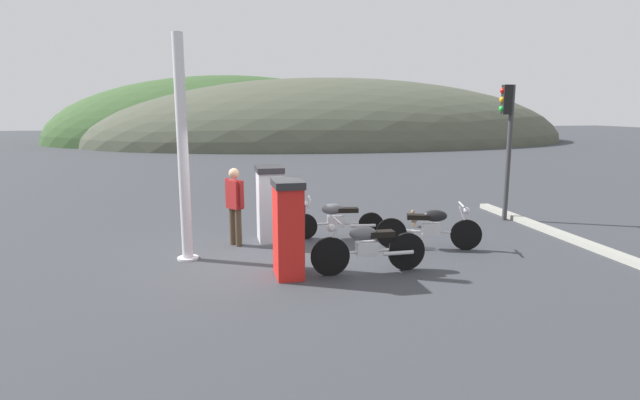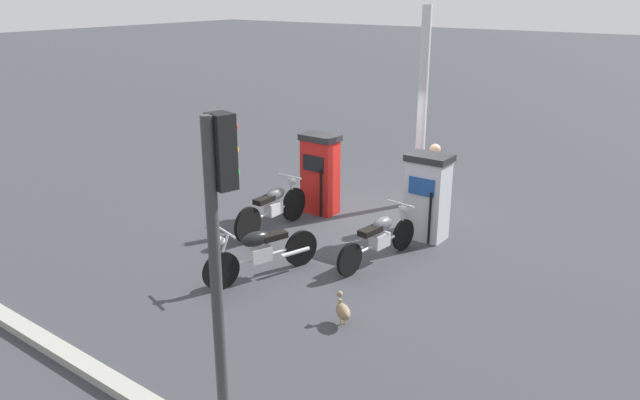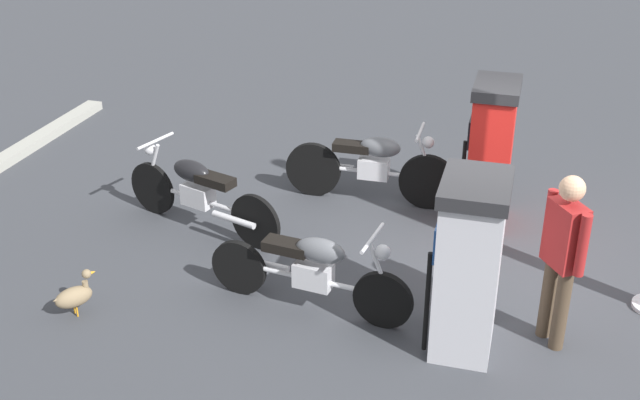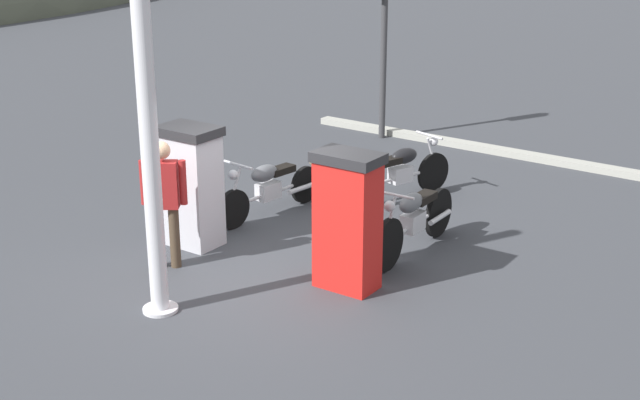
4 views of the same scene
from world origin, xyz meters
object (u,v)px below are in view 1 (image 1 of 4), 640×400
at_px(motorcycle_extra, 430,226).
at_px(wandering_duck, 414,218).
at_px(fuel_pump_far, 270,203).
at_px(motorcycle_far_pump, 336,219).
at_px(motorcycle_near_pump, 368,247).
at_px(canopy_support_pole, 183,154).
at_px(attendant_person, 235,202).
at_px(fuel_pump_near, 288,228).
at_px(roadside_traffic_light, 507,128).

bearing_deg(motorcycle_extra, wandering_duck, 76.04).
relative_size(fuel_pump_far, motorcycle_far_pump, 0.79).
relative_size(fuel_pump_far, motorcycle_near_pump, 0.78).
xyz_separation_m(motorcycle_extra, canopy_support_pole, (-4.80, 0.37, 1.53)).
distance_m(motorcycle_far_pump, attendant_person, 2.25).
bearing_deg(attendant_person, fuel_pump_near, -70.80).
relative_size(motorcycle_extra, attendant_person, 1.25).
xyz_separation_m(motorcycle_far_pump, roadside_traffic_light, (4.61, 0.87, 1.89)).
bearing_deg(motorcycle_near_pump, fuel_pump_near, 173.62).
bearing_deg(motorcycle_near_pump, motorcycle_far_pump, 88.30).
distance_m(fuel_pump_near, motorcycle_far_pump, 2.70).
xyz_separation_m(fuel_pump_far, motorcycle_extra, (3.08, -1.41, -0.35)).
distance_m(fuel_pump_far, roadside_traffic_light, 6.27).
bearing_deg(roadside_traffic_light, motorcycle_far_pump, -169.36).
bearing_deg(motorcycle_far_pump, canopy_support_pole, -164.71).
xyz_separation_m(wandering_duck, canopy_support_pole, (-5.27, -1.53, 1.79)).
xyz_separation_m(fuel_pump_near, motorcycle_far_pump, (1.43, 2.25, -0.40)).
bearing_deg(wandering_duck, roadside_traffic_light, 4.63).
xyz_separation_m(attendant_person, wandering_duck, (4.31, 0.74, -0.72)).
distance_m(motorcycle_extra, roadside_traffic_light, 4.08).
bearing_deg(fuel_pump_near, wandering_duck, 39.36).
xyz_separation_m(motorcycle_extra, wandering_duck, (0.47, 1.89, -0.26)).
height_order(fuel_pump_far, roadside_traffic_light, roadside_traffic_light).
bearing_deg(attendant_person, motorcycle_extra, -16.77).
distance_m(motorcycle_far_pump, wandering_duck, 2.23).
bearing_deg(roadside_traffic_light, attendant_person, -172.15).
bearing_deg(attendant_person, canopy_support_pole, -140.55).
xyz_separation_m(motorcycle_near_pump, canopy_support_pole, (-3.08, 1.54, 1.53)).
xyz_separation_m(motorcycle_extra, roadside_traffic_light, (2.96, 2.10, 1.86)).
xyz_separation_m(fuel_pump_far, canopy_support_pole, (-1.72, -1.04, 1.18)).
distance_m(fuel_pump_near, motorcycle_extra, 3.27).
height_order(fuel_pump_far, wandering_duck, fuel_pump_far).
xyz_separation_m(motorcycle_far_pump, attendant_person, (-2.19, -0.07, 0.49)).
relative_size(wandering_duck, canopy_support_pole, 0.11).
distance_m(motorcycle_near_pump, roadside_traffic_light, 6.01).
height_order(fuel_pump_near, canopy_support_pole, canopy_support_pole).
distance_m(motorcycle_far_pump, motorcycle_extra, 2.06).
bearing_deg(canopy_support_pole, motorcycle_extra, -4.39).
height_order(motorcycle_far_pump, canopy_support_pole, canopy_support_pole).
bearing_deg(fuel_pump_near, canopy_support_pole, 141.01).
bearing_deg(canopy_support_pole, attendant_person, 39.45).
bearing_deg(motorcycle_near_pump, roadside_traffic_light, 34.93).
xyz_separation_m(motorcycle_near_pump, motorcycle_far_pump, (0.07, 2.40, -0.03)).
bearing_deg(attendant_person, fuel_pump_far, 18.42).
relative_size(fuel_pump_near, fuel_pump_far, 1.03).
bearing_deg(fuel_pump_near, motorcycle_far_pump, 57.52).
distance_m(attendant_person, canopy_support_pole, 1.64).
bearing_deg(fuel_pump_far, attendant_person, -161.58).
xyz_separation_m(motorcycle_far_pump, wandering_duck, (2.12, 0.66, -0.23)).
height_order(motorcycle_far_pump, wandering_duck, motorcycle_far_pump).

